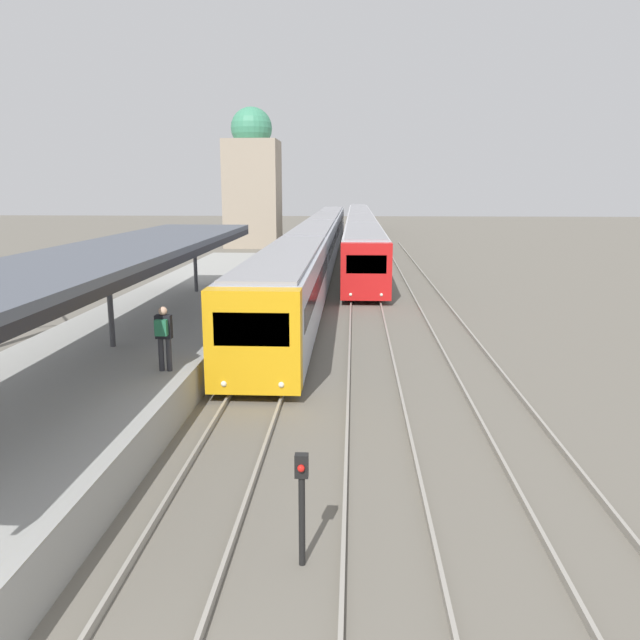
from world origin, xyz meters
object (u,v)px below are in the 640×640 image
(train_far, at_px, (360,227))
(signal_post_near, at_px, (302,497))
(train_near, at_px, (320,238))
(person_on_platform, at_px, (164,333))

(train_far, relative_size, signal_post_near, 35.74)
(signal_post_near, bearing_deg, train_near, 92.69)
(person_on_platform, height_order, signal_post_near, person_on_platform)
(train_near, distance_m, signal_post_near, 40.04)
(train_near, relative_size, signal_post_near, 36.73)
(train_near, relative_size, train_far, 1.03)
(person_on_platform, relative_size, train_far, 0.03)
(person_on_platform, relative_size, train_near, 0.03)
(train_far, bearing_deg, person_on_platform, -96.57)
(train_near, bearing_deg, signal_post_near, -87.31)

